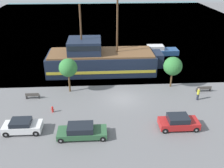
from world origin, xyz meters
name	(u,v)px	position (x,y,z in m)	size (l,w,h in m)	color
ground_plane	(123,99)	(0.00, 0.00, 0.00)	(160.00, 160.00, 0.00)	slate
water_surface	(108,23)	(0.00, 44.00, 0.00)	(80.00, 80.00, 0.00)	teal
pirate_ship	(100,60)	(-2.81, 9.15, 2.02)	(18.13, 5.96, 11.85)	#192338
moored_boat_dockside	(158,51)	(8.29, 16.84, 0.65)	(7.53, 2.43, 1.72)	navy
parked_car_curb_front	(82,131)	(-4.95, -7.50, 0.69)	(5.00, 1.99, 1.41)	#2D5B38
parked_car_curb_mid	(178,122)	(5.28, -6.61, 0.74)	(4.18, 1.95, 1.52)	#B21E1E
parked_car_curb_rear	(22,126)	(-11.17, -6.33, 0.72)	(3.94, 1.85, 1.45)	white
fire_hydrant	(53,109)	(-8.65, -2.66, 0.41)	(0.42, 0.25, 0.76)	red
bench_promenade_east	(204,89)	(11.25, 1.35, 0.45)	(2.00, 0.45, 0.85)	#4C4742
bench_promenade_west	(33,96)	(-11.74, 0.77, 0.44)	(1.76, 0.45, 0.85)	#4C4742
pedestrian_walking_near	(198,94)	(9.59, -0.79, 0.83)	(0.32, 0.32, 1.65)	#232838
tree_row_east	(68,68)	(-7.08, 2.50, 3.50)	(2.45, 2.45, 4.75)	brown
tree_row_mideast	(173,66)	(7.15, 3.17, 3.11)	(2.58, 2.58, 4.42)	brown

